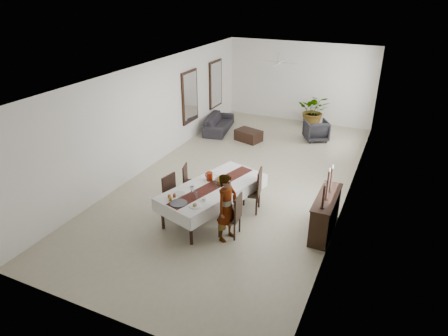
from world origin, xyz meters
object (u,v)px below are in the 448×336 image
at_px(red_pitcher, 209,176).
at_px(dining_table_top, 213,187).
at_px(woman, 227,208).
at_px(sideboard_body, 325,215).
at_px(sofa, 219,123).

bearing_deg(red_pitcher, dining_table_top, -47.72).
xyz_separation_m(dining_table_top, woman, (0.72, -0.77, 0.02)).
xyz_separation_m(red_pitcher, sideboard_body, (2.89, 0.19, -0.47)).
bearing_deg(sideboard_body, red_pitcher, -176.33).
height_order(dining_table_top, red_pitcher, red_pitcher).
bearing_deg(sideboard_body, dining_table_top, -171.10).
relative_size(red_pitcher, woman, 0.13).
bearing_deg(sofa, dining_table_top, -166.85).
bearing_deg(red_pitcher, sideboard_body, 3.67).
relative_size(woman, sofa, 0.79).
xyz_separation_m(dining_table_top, sideboard_body, (2.67, 0.42, -0.33)).
bearing_deg(sofa, red_pitcher, -167.80).
xyz_separation_m(dining_table_top, sofa, (-2.54, 5.68, -0.49)).
relative_size(dining_table_top, sofa, 1.28).
relative_size(sideboard_body, sofa, 0.75).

